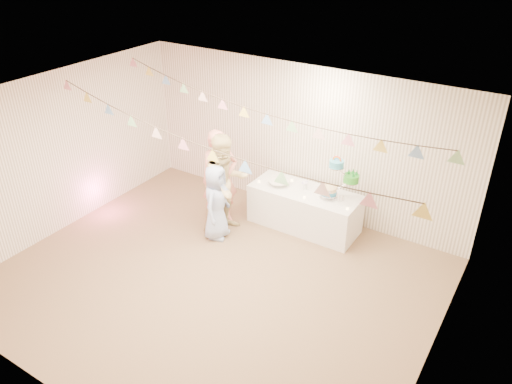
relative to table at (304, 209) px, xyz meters
The scene contains 23 objects.
floor 2.05m from the table, 101.67° to the right, with size 6.00×6.00×0.00m, color brown.
ceiling 3.03m from the table, 101.67° to the right, with size 6.00×6.00×0.00m, color white.
back_wall 1.17m from the table, 128.08° to the left, with size 6.00×6.00×0.00m, color white.
front_wall 4.60m from the table, 95.21° to the right, with size 6.00×6.00×0.00m, color white.
left_wall 4.06m from the table, 149.87° to the right, with size 5.00×5.00×0.00m, color white.
right_wall 3.40m from the table, 37.36° to the right, with size 5.00×5.00×0.00m, color white.
table is the anchor object (origin of this frame).
cake_stand 0.93m from the table, ahead, with size 0.61×0.36×0.69m, color silver, non-canonical shape.
cake_bottom 0.64m from the table, ahead, with size 0.31×0.31×0.15m, color teal, non-canonical shape.
cake_middle 1.07m from the table, 10.86° to the left, with size 0.27×0.27×0.22m, color #258A1E, non-canonical shape.
cake_top_tier 1.15m from the table, ahead, with size 0.25×0.25×0.19m, color #3DA1C2, non-canonical shape.
platter 0.63m from the table, behind, with size 0.35×0.35×0.02m, color white.
posy 0.49m from the table, 125.42° to the left, with size 0.13×0.13×0.15m, color white, non-canonical shape.
person_adult_a 1.50m from the table, 153.42° to the right, with size 0.61×0.40×1.67m, color #DF8474.
person_adult_b 1.40m from the table, 143.75° to the right, with size 0.83×0.64×1.70m, color #D8C185.
person_child 1.50m from the table, 136.22° to the right, with size 0.62×0.40×1.27m, color #9FB4E1.
bunting_back 2.23m from the table, 114.94° to the right, with size 5.60×1.10×0.40m, color pink, non-canonical shape.
bunting_front 2.97m from the table, 100.62° to the right, with size 5.60×0.90×0.36m, color #72A5E5, non-canonical shape.
tealight_0 0.89m from the table, 169.38° to the right, with size 0.04×0.04×0.03m, color #FFD88C.
tealight_1 0.53m from the table, 152.78° to the left, with size 0.04×0.04×0.03m, color #FFD88C.
tealight_2 0.43m from the table, 65.56° to the right, with size 0.04×0.04×0.03m, color #FFD88C.
tealight_3 0.55m from the table, 32.15° to the left, with size 0.04×0.04×0.03m, color #FFD88C.
tealight_4 0.91m from the table, 12.38° to the right, with size 0.04×0.04×0.03m, color #FFD88C.
Camera 1 is at (3.55, -4.49, 4.62)m, focal length 35.00 mm.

